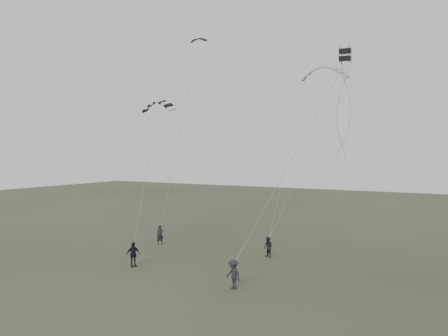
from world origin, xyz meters
The scene contains 9 objects.
ground centered at (0.00, 0.00, 0.00)m, with size 140.00×140.00×0.00m, color #373E27.
flyer_left centered at (-5.90, 6.43, 0.83)m, with size 0.60×0.40×1.66m, color black.
flyer_right centered at (4.20, 6.64, 0.78)m, with size 0.76×0.59×1.56m, color black.
flyer_center centered at (-2.99, -0.45, 0.86)m, with size 1.01×0.42×1.73m, color black.
flyer_far centered at (5.48, -1.46, 0.87)m, with size 1.12×0.64×1.73m, color #242429.
kite_dark_small centered at (-5.25, 11.71, 18.86)m, with size 1.62×0.49×0.52m, color black, non-canonical shape.
kite_pale_large centered at (6.39, 13.54, 15.39)m, with size 4.13×0.93×1.68m, color #BBBFC1, non-canonical shape.
kite_striped centered at (-5.37, 5.59, 12.25)m, with size 3.17×0.79×1.23m, color black, non-canonical shape.
kite_box centered at (10.77, 3.03, 13.91)m, with size 0.66×0.66×0.73m, color black, non-canonical shape.
Camera 1 is at (17.29, -23.81, 7.97)m, focal length 35.00 mm.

